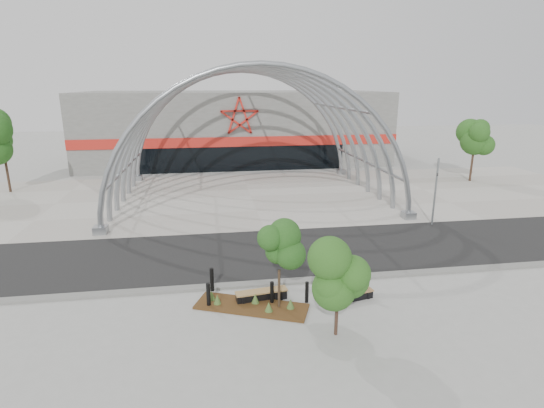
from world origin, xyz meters
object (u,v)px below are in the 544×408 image
Objects in this scene: street_tree_0 at (279,254)px; bench_1 at (353,296)px; bollard_2 at (272,293)px; signal_pole at (435,191)px; bench_0 at (261,296)px; street_tree_1 at (339,268)px.

street_tree_0 is 1.82× the size of bench_1.
bollard_2 is at bearing 120.44° from street_tree_0.
signal_pole is 1.31× the size of street_tree_0.
street_tree_0 is at bearing -50.83° from bench_0.
bench_1 is (3.24, 0.22, -2.22)m from street_tree_0.
bench_0 is at bearing -145.97° from signal_pole.
signal_pole is at bearing 34.03° from bench_0.
signal_pole reaches higher than street_tree_1.
street_tree_1 is 3.75m from bench_1.
street_tree_1 is 3.89m from bollard_2.
street_tree_0 is 2.79m from street_tree_1.
bollard_2 is (0.39, -0.37, 0.28)m from bench_0.
street_tree_1 reaches higher than bollard_2.
bollard_2 is at bearing -143.91° from signal_pole.
signal_pole reaches higher than bollard_2.
bollard_2 is (-11.87, -8.65, -1.79)m from signal_pole.
street_tree_1 is at bearing -50.93° from bench_0.
street_tree_1 is (1.75, -2.16, 0.26)m from street_tree_0.
street_tree_1 is 4.49m from bench_0.
bollard_2 is at bearing 127.83° from street_tree_1.
signal_pole is 1.18× the size of street_tree_1.
bench_0 is (-12.26, -8.28, -2.07)m from signal_pole.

